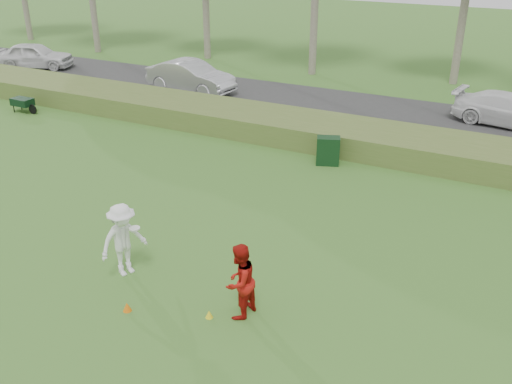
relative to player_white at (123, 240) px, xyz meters
The scene contains 12 objects.
ground 2.28m from the player_white, 16.10° to the right, with size 120.00×120.00×0.00m, color #336822.
reed_strip 11.61m from the player_white, 80.19° to the left, with size 80.00×3.00×0.90m, color #4B6428.
park_road 16.57m from the player_white, 83.14° to the left, with size 80.00×6.00×0.06m, color #2D2D2D.
player_white is the anchor object (origin of this frame).
player_red 3.44m from the player_white, ahead, with size 0.89×0.69×1.82m, color #AD140E.
cone_orange 1.85m from the player_white, 50.75° to the right, with size 0.20×0.20×0.22m, color orange.
cone_yellow 3.05m from the player_white, 12.05° to the right, with size 0.17×0.17×0.19m, color yellow.
utility_cabinet 9.55m from the player_white, 78.26° to the left, with size 0.85×0.53×1.06m, color black.
wheelbarrow 15.99m from the player_white, 146.44° to the left, with size 1.36×0.62×0.68m.
car_left 25.31m from the player_white, 141.51° to the left, with size 1.83×4.56×1.55m, color white.
car_mid 17.51m from the player_white, 117.72° to the left, with size 1.72×4.94×1.63m, color silver.
car_right 18.72m from the player_white, 66.52° to the left, with size 1.95×4.80×1.39m, color white.
Camera 1 is at (6.68, -8.94, 8.12)m, focal length 40.00 mm.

